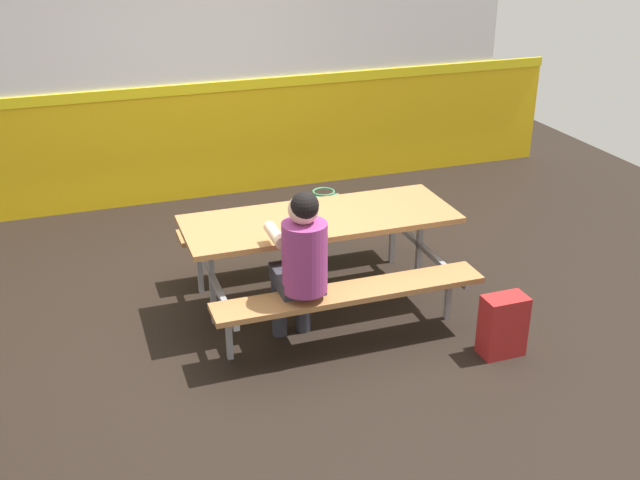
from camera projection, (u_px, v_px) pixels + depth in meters
name	position (u px, v px, depth m)	size (l,w,h in m)	color
ground_plane	(271.00, 314.00, 5.80)	(10.00, 10.00, 0.02)	black
accent_backdrop	(193.00, 77.00, 7.53)	(8.00, 0.14, 2.60)	yellow
picnic_table_main	(320.00, 237.00, 5.68)	(2.02, 1.56, 0.74)	#9E6B3D
student_nearer	(301.00, 258.00, 5.05)	(0.36, 0.53, 1.21)	#2D2D38
backpack_dark	(502.00, 326.00, 5.21)	(0.30, 0.22, 0.44)	maroon
tote_bag_bright	(324.00, 215.00, 7.06)	(0.34, 0.21, 0.43)	#3F724C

